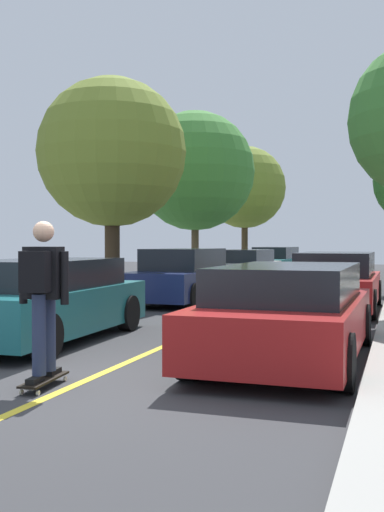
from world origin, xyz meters
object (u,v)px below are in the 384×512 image
(parked_car_left_near, at_px, (183,276))
(street_tree_left_nearest, at_px, (112,153))
(skateboard, at_px, (44,380))
(street_tree_left_near, at_px, (195,171))
(parked_car_right_nearest, at_px, (289,312))
(parked_car_left_farthest, at_px, (275,262))
(street_tree_left_far, at_px, (245,188))
(skateboarder, at_px, (42,289))
(parked_car_left_nearest, at_px, (46,300))
(parked_car_right_near, at_px, (336,282))
(parked_car_left_far, at_px, (244,268))

(parked_car_left_near, xyz_separation_m, street_tree_left_nearest, (-1.98, -0.17, 3.33))
(parked_car_left_near, height_order, skateboard, parked_car_left_near)
(parked_car_left_near, relative_size, street_tree_left_nearest, 0.75)
(street_tree_left_near, xyz_separation_m, skateboard, (3.73, -16.41, -4.22))
(parked_car_left_near, relative_size, parked_car_right_nearest, 0.96)
(parked_car_left_near, xyz_separation_m, parked_car_right_nearest, (4.02, -7.01, -0.04))
(parked_car_left_farthest, xyz_separation_m, street_tree_left_nearest, (-1.99, -12.79, 3.34))
(street_tree_left_nearest, xyz_separation_m, street_tree_left_near, (-0.00, 7.11, 0.28))
(parked_car_right_nearest, relative_size, street_tree_left_far, 0.73)
(parked_car_left_near, bearing_deg, parked_car_left_farthest, 89.99)
(skateboarder, bearing_deg, skateboard, 96.25)
(parked_car_left_farthest, relative_size, skateboarder, 2.59)
(street_tree_left_nearest, bearing_deg, street_tree_left_near, 90.00)
(parked_car_left_farthest, distance_m, street_tree_left_far, 4.70)
(street_tree_left_near, bearing_deg, street_tree_left_nearest, -90.00)
(parked_car_left_farthest, height_order, skateboarder, skateboarder)
(parked_car_left_nearest, xyz_separation_m, parked_car_right_near, (4.02, 6.07, 0.01))
(parked_car_left_far, distance_m, street_tree_left_near, 4.15)
(street_tree_left_far, xyz_separation_m, skateboarder, (3.73, -24.31, -3.25))
(parked_car_left_near, xyz_separation_m, parked_car_right_near, (4.02, -0.58, -0.02))
(parked_car_left_nearest, relative_size, parked_car_right_nearest, 0.95)
(street_tree_left_near, distance_m, street_tree_left_far, 7.86)
(parked_car_left_nearest, bearing_deg, street_tree_left_near, 98.30)
(parked_car_right_nearest, xyz_separation_m, street_tree_left_nearest, (-6.00, 6.84, 3.37))
(parked_car_right_near, bearing_deg, parked_car_left_near, 171.77)
(street_tree_left_far, bearing_deg, parked_car_right_nearest, -74.62)
(parked_car_left_far, xyz_separation_m, skateboard, (1.75, -16.22, -0.58))
(parked_car_left_nearest, relative_size, parked_car_left_farthest, 0.97)
(parked_car_left_nearest, relative_size, parked_car_left_far, 0.95)
(parked_car_left_farthest, relative_size, parked_car_right_nearest, 0.98)
(parked_car_left_near, height_order, parked_car_left_far, parked_car_left_near)
(skateboard, distance_m, skateboarder, 1.01)
(parked_car_right_nearest, height_order, parked_car_right_near, parked_car_right_near)
(parked_car_left_nearest, height_order, skateboarder, skateboarder)
(parked_car_left_near, bearing_deg, skateboard, -79.55)
(street_tree_left_nearest, bearing_deg, parked_car_left_nearest, -72.98)
(street_tree_left_far, bearing_deg, parked_car_left_farthest, -47.77)
(parked_car_left_nearest, xyz_separation_m, skateboard, (1.75, -2.82, -0.58))
(parked_car_left_near, relative_size, parked_car_left_farthest, 0.99)
(parked_car_left_far, distance_m, skateboard, 16.32)
(parked_car_right_near, distance_m, street_tree_left_far, 16.92)
(parked_car_left_farthest, bearing_deg, street_tree_left_near, -109.28)
(parked_car_left_far, bearing_deg, parked_car_left_farthest, 89.98)
(parked_car_right_near, bearing_deg, skateboarder, -104.29)
(parked_car_right_near, bearing_deg, parked_car_right_nearest, -90.00)
(parked_car_right_nearest, xyz_separation_m, skateboard, (-2.28, -2.45, -0.57))
(parked_car_left_near, relative_size, parked_car_right_near, 0.96)
(street_tree_left_far, height_order, skateboard, street_tree_left_far)
(parked_car_left_far, height_order, skateboard, parked_car_left_far)
(street_tree_left_nearest, xyz_separation_m, skateboard, (3.73, -9.30, -3.93))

